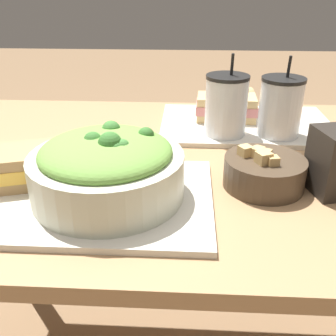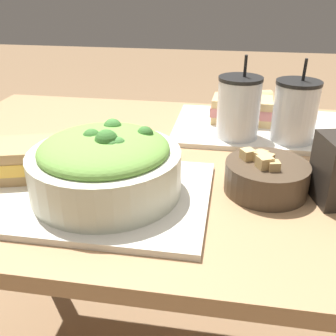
# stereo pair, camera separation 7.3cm
# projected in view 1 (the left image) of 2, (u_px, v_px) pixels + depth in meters

# --- Properties ---
(dining_table) EXTENTS (1.30, 0.84, 0.76)m
(dining_table) POSITION_uv_depth(u_px,v_px,m) (180.00, 199.00, 0.92)
(dining_table) COLOR #A37A51
(dining_table) RESTS_ON ground_plane
(tray_near) EXTENTS (0.45, 0.30, 0.01)m
(tray_near) POSITION_uv_depth(u_px,v_px,m) (87.00, 197.00, 0.71)
(tray_near) COLOR beige
(tray_near) RESTS_ON dining_table
(tray_far) EXTENTS (0.45, 0.30, 0.01)m
(tray_far) POSITION_uv_depth(u_px,v_px,m) (246.00, 125.00, 1.05)
(tray_far) COLOR beige
(tray_far) RESTS_ON dining_table
(salad_bowl) EXTENTS (0.27, 0.27, 0.13)m
(salad_bowl) POSITION_uv_depth(u_px,v_px,m) (107.00, 167.00, 0.68)
(salad_bowl) COLOR beige
(salad_bowl) RESTS_ON tray_near
(soup_bowl) EXTENTS (0.15, 0.15, 0.08)m
(soup_bowl) POSITION_uv_depth(u_px,v_px,m) (264.00, 171.00, 0.74)
(soup_bowl) COLOR #473828
(soup_bowl) RESTS_ON dining_table
(sandwich_near) EXTENTS (0.18, 0.15, 0.06)m
(sandwich_near) POSITION_uv_depth(u_px,v_px,m) (24.00, 166.00, 0.73)
(sandwich_near) COLOR tan
(sandwich_near) RESTS_ON tray_near
(baguette_near) EXTENTS (0.18, 0.09, 0.06)m
(baguette_near) POSITION_uv_depth(u_px,v_px,m) (118.00, 153.00, 0.79)
(baguette_near) COLOR tan
(baguette_near) RESTS_ON tray_near
(sandwich_far) EXTENTS (0.17, 0.10, 0.06)m
(sandwich_far) POSITION_uv_depth(u_px,v_px,m) (226.00, 107.00, 1.06)
(sandwich_far) COLOR tan
(sandwich_far) RESTS_ON tray_far
(baguette_far) EXTENTS (0.14, 0.10, 0.06)m
(baguette_far) POSITION_uv_depth(u_px,v_px,m) (232.00, 99.00, 1.14)
(baguette_far) COLOR tan
(baguette_far) RESTS_ON tray_far
(drink_cup_dark) EXTENTS (0.10, 0.10, 0.19)m
(drink_cup_dark) POSITION_uv_depth(u_px,v_px,m) (226.00, 107.00, 0.94)
(drink_cup_dark) COLOR silver
(drink_cup_dark) RESTS_ON tray_far
(drink_cup_red) EXTENTS (0.10, 0.10, 0.19)m
(drink_cup_red) POSITION_uv_depth(u_px,v_px,m) (280.00, 109.00, 0.94)
(drink_cup_red) COLOR silver
(drink_cup_red) RESTS_ON tray_far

